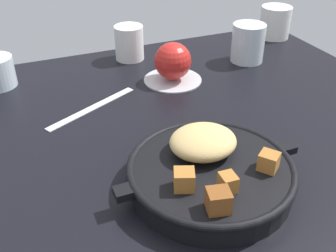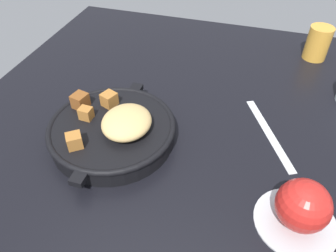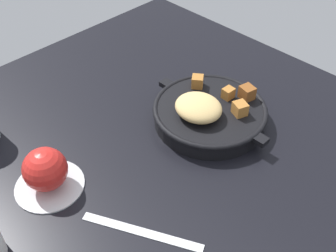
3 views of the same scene
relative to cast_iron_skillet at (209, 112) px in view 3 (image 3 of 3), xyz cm
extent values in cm
cube|color=black|center=(-3.45, 10.88, -3.95)|extent=(111.73, 93.88, 2.40)
cylinder|color=black|center=(-0.02, -0.26, -0.83)|extent=(24.17, 24.17, 3.84)
torus|color=black|center=(-0.02, -0.26, 0.78)|extent=(24.88, 24.88, 1.20)
cube|color=black|center=(13.27, -0.26, 0.51)|extent=(2.64, 2.40, 1.20)
cube|color=black|center=(-13.31, -0.26, 0.51)|extent=(2.64, 2.40, 1.20)
ellipsoid|color=tan|center=(0.35, 3.23, 3.00)|extent=(10.28, 9.24, 3.83)
cube|color=#A86B2D|center=(-5.68, -3.11, 2.48)|extent=(3.55, 3.46, 2.77)
cube|color=brown|center=(-2.96, -8.50, 2.56)|extent=(3.49, 3.35, 2.94)
cube|color=#A86B2D|center=(-0.47, -5.71, 2.30)|extent=(2.20, 2.54, 2.43)
cube|color=#A86B2D|center=(7.12, -4.05, 2.41)|extent=(3.61, 3.63, 2.65)
cylinder|color=#B7BABF|center=(9.09, 34.88, -2.45)|extent=(13.00, 13.00, 0.60)
sphere|color=red|center=(9.09, 34.88, 1.95)|extent=(8.20, 8.20, 8.20)
cube|color=silver|center=(-10.61, 29.49, -2.57)|extent=(19.96, 11.27, 0.36)
camera|label=1|loc=(-23.84, -40.74, 37.53)|focal=43.34mm
camera|label=2|loc=(41.84, 23.83, 43.28)|focal=35.06mm
camera|label=3|loc=(-41.83, 54.48, 57.69)|focal=44.10mm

